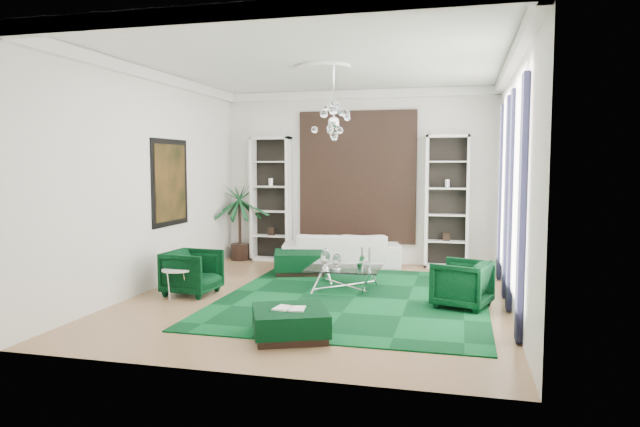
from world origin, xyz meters
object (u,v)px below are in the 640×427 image
(armchair_left, at_px, (192,272))
(armchair_right, at_px, (462,284))
(palm, at_px, (240,211))
(coffee_table, at_px, (346,278))
(side_table, at_px, (178,284))
(sofa, at_px, (341,250))
(ottoman_side, at_px, (300,263))
(ottoman_front, at_px, (290,323))

(armchair_left, distance_m, armchair_right, 4.41)
(armchair_left, bearing_deg, palm, 12.88)
(coffee_table, distance_m, side_table, 2.85)
(side_table, bearing_deg, sofa, 60.03)
(armchair_left, bearing_deg, ottoman_side, -25.64)
(coffee_table, bearing_deg, armchair_left, -158.78)
(armchair_left, relative_size, palm, 0.37)
(side_table, bearing_deg, armchair_left, 74.16)
(ottoman_side, bearing_deg, side_table, -118.19)
(coffee_table, bearing_deg, palm, 140.17)
(coffee_table, xyz_separation_m, ottoman_side, (-1.19, 1.23, 0.01))
(armchair_left, height_order, side_table, armchair_left)
(sofa, bearing_deg, ottoman_side, 43.46)
(sofa, distance_m, ottoman_front, 5.06)
(armchair_right, relative_size, side_table, 1.62)
(armchair_right, xyz_separation_m, ottoman_side, (-3.15, 2.01, -0.14))
(armchair_left, height_order, ottoman_front, armchair_left)
(sofa, distance_m, ottoman_side, 1.16)
(armchair_right, height_order, ottoman_front, armchair_right)
(ottoman_side, distance_m, ottoman_front, 4.22)
(ottoman_side, distance_m, palm, 2.34)
(ottoman_side, bearing_deg, armchair_right, -32.46)
(ottoman_front, bearing_deg, palm, 117.93)
(armchair_right, bearing_deg, ottoman_side, -104.15)
(armchair_right, relative_size, ottoman_front, 0.87)
(ottoman_front, bearing_deg, coffee_table, 87.18)
(armchair_left, xyz_separation_m, coffee_table, (2.44, 0.95, -0.16))
(armchair_right, distance_m, palm, 5.95)
(side_table, bearing_deg, coffee_table, 26.87)
(coffee_table, distance_m, palm, 3.96)
(armchair_right, bearing_deg, side_table, -65.19)
(armchair_right, bearing_deg, sofa, -121.48)
(ottoman_side, distance_m, side_table, 2.86)
(armchair_left, height_order, ottoman_side, armchair_left)
(armchair_left, distance_m, side_table, 0.38)
(ottoman_front, bearing_deg, side_table, 146.88)
(sofa, xyz_separation_m, palm, (-2.43, 0.28, 0.77))
(sofa, bearing_deg, ottoman_front, 82.34)
(ottoman_side, height_order, palm, palm)
(armchair_right, xyz_separation_m, ottoman_front, (-2.11, -2.08, -0.18))
(side_table, bearing_deg, armchair_right, 6.51)
(armchair_right, xyz_separation_m, side_table, (-4.51, -0.51, -0.13))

